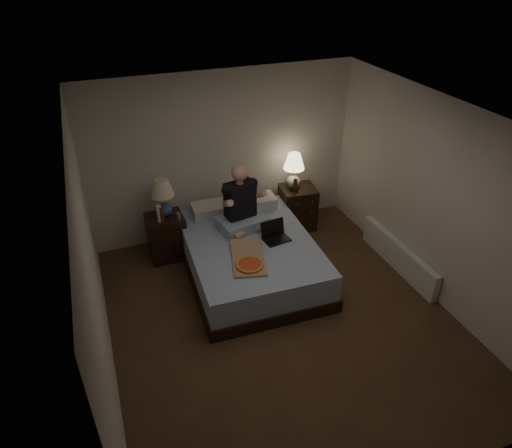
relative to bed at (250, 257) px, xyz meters
name	(u,v)px	position (x,y,z in m)	size (l,w,h in m)	color
floor	(282,319)	(0.05, -0.99, -0.27)	(4.00, 4.50, 0.00)	brown
ceiling	(290,122)	(0.05, -0.99, 2.23)	(4.00, 4.50, 0.00)	white
wall_back	(223,156)	(0.05, 1.26, 0.98)	(4.00, 2.50, 0.00)	silver
wall_front	(418,401)	(0.05, -3.24, 0.98)	(4.00, 2.50, 0.00)	silver
wall_left	(93,275)	(-1.95, -0.99, 0.98)	(4.50, 2.50, 0.00)	silver
wall_right	(436,202)	(2.05, -0.99, 0.98)	(4.50, 2.50, 0.00)	silver
bed	(250,257)	(0.00, 0.00, 0.00)	(1.63, 2.17, 0.54)	#5878B0
nightstand_left	(167,237)	(-0.98, 0.82, 0.06)	(0.51, 0.46, 0.66)	black
nightstand_right	(297,207)	(1.13, 0.90, 0.07)	(0.53, 0.47, 0.69)	black
lamp_left	(163,198)	(-0.96, 0.86, 0.67)	(0.32, 0.32, 0.56)	#295199
lamp_right	(294,171)	(1.06, 0.96, 0.69)	(0.32, 0.32, 0.56)	#9A9B92
water_bottle	(159,214)	(-1.05, 0.72, 0.51)	(0.07, 0.07, 0.25)	silver
soda_can	(178,216)	(-0.80, 0.69, 0.44)	(0.07, 0.07, 0.10)	#AFAFAA
beer_bottle_left	(162,215)	(-1.02, 0.70, 0.50)	(0.06, 0.06, 0.23)	#60260D
beer_bottle_right	(295,185)	(1.03, 0.81, 0.53)	(0.06, 0.06, 0.23)	#4E240B
person	(242,198)	(0.01, 0.35, 0.74)	(0.66, 0.52, 0.93)	black
laptop	(277,233)	(0.34, -0.11, 0.39)	(0.34, 0.28, 0.24)	black
pizza_box	(250,265)	(-0.21, -0.55, 0.31)	(0.40, 0.76, 0.08)	tan
radiator	(398,256)	(1.98, -0.61, -0.07)	(0.10, 1.60, 0.40)	silver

